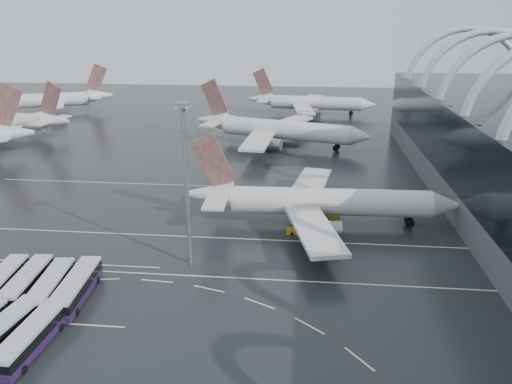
# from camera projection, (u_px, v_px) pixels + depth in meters

# --- Properties ---
(ground) EXTENTS (420.00, 420.00, 0.00)m
(ground) POSITION_uv_depth(u_px,v_px,m) (222.00, 271.00, 78.25)
(ground) COLOR black
(ground) RESTS_ON ground
(lane_marking_near) EXTENTS (120.00, 0.25, 0.01)m
(lane_marking_near) POSITION_uv_depth(u_px,v_px,m) (219.00, 277.00, 76.38)
(lane_marking_near) COLOR silver
(lane_marking_near) RESTS_ON ground
(lane_marking_mid) EXTENTS (120.00, 0.25, 0.01)m
(lane_marking_mid) POSITION_uv_depth(u_px,v_px,m) (232.00, 238.00, 89.49)
(lane_marking_mid) COLOR silver
(lane_marking_mid) RESTS_ON ground
(lane_marking_far) EXTENTS (120.00, 0.25, 0.01)m
(lane_marking_far) POSITION_uv_depth(u_px,v_px,m) (250.00, 187.00, 115.70)
(lane_marking_far) COLOR silver
(lane_marking_far) RESTS_ON ground
(bus_bay_line_south) EXTENTS (28.00, 0.25, 0.01)m
(bus_bay_line_south) POSITION_uv_depth(u_px,v_px,m) (21.00, 321.00, 65.49)
(bus_bay_line_south) COLOR silver
(bus_bay_line_south) RESTS_ON ground
(bus_bay_line_north) EXTENTS (28.00, 0.25, 0.01)m
(bus_bay_line_north) POSITION_uv_depth(u_px,v_px,m) (75.00, 264.00, 80.47)
(bus_bay_line_north) COLOR silver
(bus_bay_line_north) RESTS_ON ground
(airliner_main) EXTENTS (51.49, 45.27, 17.48)m
(airliner_main) POSITION_uv_depth(u_px,v_px,m) (316.00, 202.00, 94.35)
(airliner_main) COLOR silver
(airliner_main) RESTS_ON ground
(airliner_gate_b) EXTENTS (54.30, 48.16, 19.15)m
(airliner_gate_b) POSITION_uv_depth(u_px,v_px,m) (277.00, 130.00, 150.88)
(airliner_gate_b) COLOR silver
(airliner_gate_b) RESTS_ON ground
(airliner_gate_c) EXTENTS (49.93, 45.85, 17.78)m
(airliner_gate_c) POSITION_uv_depth(u_px,v_px,m) (309.00, 103.00, 197.51)
(airliner_gate_c) COLOR silver
(airliner_gate_c) RESTS_ON ground
(jet_remote_mid) EXTENTS (41.79, 33.80, 18.20)m
(jet_remote_mid) POSITION_uv_depth(u_px,v_px,m) (16.00, 121.00, 163.76)
(jet_remote_mid) COLOR silver
(jet_remote_mid) RESTS_ON ground
(jet_remote_far) EXTENTS (41.94, 34.21, 18.93)m
(jet_remote_far) POSITION_uv_depth(u_px,v_px,m) (60.00, 100.00, 202.89)
(jet_remote_far) COLOR silver
(jet_remote_far) RESTS_ON ground
(bus_row_near_a) EXTENTS (4.01, 12.79, 3.10)m
(bus_row_near_a) POSITION_uv_depth(u_px,v_px,m) (1.00, 283.00, 71.49)
(bus_row_near_a) COLOR #30143F
(bus_row_near_a) RESTS_ON ground
(bus_row_near_b) EXTENTS (3.80, 12.70, 3.08)m
(bus_row_near_b) POSITION_uv_depth(u_px,v_px,m) (27.00, 283.00, 71.48)
(bus_row_near_b) COLOR #30143F
(bus_row_near_b) RESTS_ON ground
(bus_row_near_c) EXTENTS (4.18, 12.90, 3.12)m
(bus_row_near_c) POSITION_uv_depth(u_px,v_px,m) (51.00, 287.00, 70.27)
(bus_row_near_c) COLOR #30143F
(bus_row_near_c) RESTS_ON ground
(bus_row_near_d) EXTENTS (3.93, 13.49, 3.28)m
(bus_row_near_d) POSITION_uv_depth(u_px,v_px,m) (77.00, 287.00, 70.11)
(bus_row_near_d) COLOR #30143F
(bus_row_near_d) RESTS_ON ground
(bus_row_far_b) EXTENTS (4.47, 12.87, 3.10)m
(bus_row_far_b) POSITION_uv_depth(u_px,v_px,m) (2.00, 332.00, 60.32)
(bus_row_far_b) COLOR #30143F
(bus_row_far_b) RESTS_ON ground
(bus_row_far_c) EXTENTS (3.52, 12.83, 3.13)m
(bus_row_far_c) POSITION_uv_depth(u_px,v_px,m) (31.00, 337.00, 59.38)
(bus_row_far_c) COLOR #30143F
(bus_row_far_c) RESTS_ON ground
(floodlight_mast) EXTENTS (1.99, 1.99, 26.00)m
(floodlight_mast) POSITION_uv_depth(u_px,v_px,m) (186.00, 166.00, 75.21)
(floodlight_mast) COLOR gray
(floodlight_mast) RESTS_ON ground
(gse_cart_belly_a) EXTENTS (2.44, 1.44, 1.33)m
(gse_cart_belly_a) POSITION_uv_depth(u_px,v_px,m) (333.00, 219.00, 96.39)
(gse_cart_belly_a) COLOR gold
(gse_cart_belly_a) RESTS_ON ground
(gse_cart_belly_b) EXTENTS (2.51, 1.48, 1.37)m
(gse_cart_belly_b) POSITION_uv_depth(u_px,v_px,m) (379.00, 199.00, 106.20)
(gse_cart_belly_b) COLOR slate
(gse_cart_belly_b) RESTS_ON ground
(gse_cart_belly_c) EXTENTS (2.04, 1.21, 1.11)m
(gse_cart_belly_c) POSITION_uv_depth(u_px,v_px,m) (292.00, 231.00, 91.27)
(gse_cart_belly_c) COLOR gold
(gse_cart_belly_c) RESTS_ON ground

